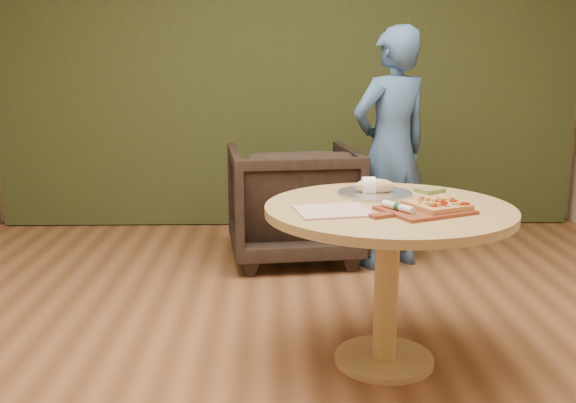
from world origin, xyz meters
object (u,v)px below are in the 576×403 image
at_px(person_standing, 391,150).
at_px(serving_tray, 375,194).
at_px(cutlery_roll, 398,207).
at_px(pedestal_table, 388,236).
at_px(flatbread_pizza, 437,205).
at_px(armchair, 293,197).
at_px(pizza_paddle, 423,210).
at_px(bread_roll, 373,186).

bearing_deg(person_standing, serving_tray, 50.23).
bearing_deg(cutlery_roll, serving_tray, 62.16).
bearing_deg(cutlery_roll, pedestal_table, 59.91).
bearing_deg(cutlery_roll, person_standing, 47.23).
distance_m(pedestal_table, serving_tray, 0.27).
distance_m(pedestal_table, cutlery_roll, 0.23).
xyz_separation_m(flatbread_pizza, cutlery_roll, (-0.18, -0.04, 0.00)).
relative_size(flatbread_pizza, serving_tray, 0.82).
bearing_deg(armchair, pedestal_table, 96.20).
relative_size(pizza_paddle, person_standing, 0.30).
xyz_separation_m(pedestal_table, flatbread_pizza, (0.19, -0.11, 0.17)).
height_order(serving_tray, person_standing, person_standing).
height_order(pedestal_table, pizza_paddle, pizza_paddle).
xyz_separation_m(cutlery_roll, armchair, (-0.39, 1.78, -0.34)).
relative_size(pizza_paddle, bread_roll, 2.45).
bearing_deg(pizza_paddle, serving_tray, 87.93).
distance_m(cutlery_roll, serving_tray, 0.38).
height_order(cutlery_roll, serving_tray, cutlery_roll).
height_order(pizza_paddle, bread_roll, bread_roll).
xyz_separation_m(flatbread_pizza, serving_tray, (-0.21, 0.34, -0.02)).
relative_size(pizza_paddle, armchair, 0.53).
relative_size(serving_tray, armchair, 0.40).
relative_size(serving_tray, person_standing, 0.22).
distance_m(armchair, person_standing, 0.76).
distance_m(flatbread_pizza, armchair, 1.86).
bearing_deg(person_standing, cutlery_roll, 54.75).
relative_size(pizza_paddle, cutlery_roll, 2.66).
xyz_separation_m(serving_tray, bread_roll, (-0.01, 0.00, 0.04)).
relative_size(cutlery_roll, serving_tray, 0.50).
relative_size(pedestal_table, pizza_paddle, 2.34).
bearing_deg(pedestal_table, serving_tray, 97.22).
bearing_deg(armchair, bread_roll, 96.79).
distance_m(cutlery_roll, bread_roll, 0.38).
bearing_deg(pizza_paddle, pedestal_table, 108.99).
bearing_deg(bread_roll, pizza_paddle, -65.87).
relative_size(serving_tray, bread_roll, 1.84).
relative_size(pedestal_table, flatbread_pizza, 3.78).
bearing_deg(flatbread_pizza, person_standing, 86.98).
distance_m(pizza_paddle, bread_roll, 0.39).
bearing_deg(flatbread_pizza, pizza_paddle, -164.31).
distance_m(pizza_paddle, armchair, 1.85).
distance_m(flatbread_pizza, bread_roll, 0.40).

